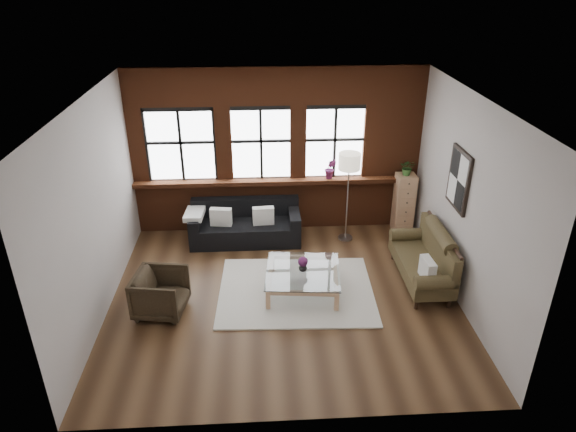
{
  "coord_description": "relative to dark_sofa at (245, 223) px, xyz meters",
  "views": [
    {
      "loc": [
        -0.34,
        -6.83,
        4.88
      ],
      "look_at": [
        0.1,
        0.6,
        1.15
      ],
      "focal_mm": 32.0,
      "sensor_mm": 36.0,
      "label": 1
    }
  ],
  "objects": [
    {
      "name": "vintage_settee",
      "position": [
        2.94,
        -1.6,
        0.09
      ],
      "size": [
        0.77,
        1.73,
        0.93
      ],
      "primitive_type": null,
      "color": "#43381F",
      "rests_on": "floor"
    },
    {
      "name": "wall_back",
      "position": [
        0.64,
        0.6,
        1.22
      ],
      "size": [
        5.5,
        0.0,
        5.5
      ],
      "primitive_type": "plane",
      "rotation": [
        1.57,
        0.0,
        0.0
      ],
      "color": "#B2ABA6",
      "rests_on": "ground"
    },
    {
      "name": "floor_lamp",
      "position": [
        1.94,
        -0.05,
        0.57
      ],
      "size": [
        0.4,
        0.4,
        1.9
      ],
      "primitive_type": null,
      "color": "#A5A5A8",
      "rests_on": "floor"
    },
    {
      "name": "coffee_table",
      "position": [
        0.95,
        -1.76,
        -0.19
      ],
      "size": [
        1.28,
        1.28,
        0.39
      ],
      "primitive_type": null,
      "rotation": [
        0.0,
        0.0,
        -0.1
      ],
      "color": "tan",
      "rests_on": "shag_rug"
    },
    {
      "name": "dark_sofa",
      "position": [
        0.0,
        0.0,
        0.0
      ],
      "size": [
        2.08,
        0.84,
        0.75
      ],
      "primitive_type": null,
      "color": "black",
      "rests_on": "floor"
    },
    {
      "name": "wall_poster",
      "position": [
        3.36,
        -1.6,
        1.47
      ],
      "size": [
        0.05,
        0.74,
        0.94
      ],
      "primitive_type": null,
      "color": "black",
      "rests_on": "wall_right"
    },
    {
      "name": "ceiling",
      "position": [
        0.64,
        -1.9,
        2.82
      ],
      "size": [
        5.5,
        5.5,
        0.0
      ],
      "primitive_type": "plane",
      "rotation": [
        3.14,
        0.0,
        0.0
      ],
      "color": "white",
      "rests_on": "ground"
    },
    {
      "name": "window_mid",
      "position": [
        0.34,
        0.55,
        1.37
      ],
      "size": [
        1.38,
        0.1,
        1.5
      ],
      "primitive_type": null,
      "color": "black",
      "rests_on": "brick_backwall"
    },
    {
      "name": "window_left",
      "position": [
        -1.16,
        0.55,
        1.37
      ],
      "size": [
        1.38,
        0.1,
        1.5
      ],
      "primitive_type": null,
      "color": "black",
      "rests_on": "brick_backwall"
    },
    {
      "name": "wall_right",
      "position": [
        3.39,
        -1.9,
        1.22
      ],
      "size": [
        0.0,
        5.0,
        5.0
      ],
      "primitive_type": "plane",
      "rotation": [
        1.57,
        0.0,
        -1.57
      ],
      "color": "#B2ABA6",
      "rests_on": "ground"
    },
    {
      "name": "armchair",
      "position": [
        -1.25,
        -2.19,
        -0.03
      ],
      "size": [
        0.86,
        0.84,
        0.68
      ],
      "primitive_type": "imported",
      "rotation": [
        0.0,
        0.0,
        1.42
      ],
      "color": "black",
      "rests_on": "floor"
    },
    {
      "name": "pillow_a",
      "position": [
        -0.45,
        -0.1,
        0.19
      ],
      "size": [
        0.42,
        0.19,
        0.34
      ],
      "primitive_type": "cube",
      "rotation": [
        0.0,
        0.0,
        -0.14
      ],
      "color": "white",
      "rests_on": "dark_sofa"
    },
    {
      "name": "pillow_settee",
      "position": [
        2.86,
        -2.13,
        0.2
      ],
      "size": [
        0.17,
        0.39,
        0.34
      ],
      "primitive_type": "cube",
      "rotation": [
        0.0,
        0.0,
        0.07
      ],
      "color": "white",
      "rests_on": "vintage_settee"
    },
    {
      "name": "sill_plant",
      "position": [
        1.66,
        0.42,
        0.9
      ],
      "size": [
        0.25,
        0.22,
        0.4
      ],
      "primitive_type": "imported",
      "rotation": [
        0.0,
        0.0,
        -0.21
      ],
      "color": "#67235A",
      "rests_on": "sill_ledge"
    },
    {
      "name": "potted_plant_top",
      "position": [
        3.11,
        0.24,
        0.97
      ],
      "size": [
        0.35,
        0.33,
        0.31
      ],
      "primitive_type": "imported",
      "rotation": [
        0.0,
        0.0,
        -0.34
      ],
      "color": "#2D5923",
      "rests_on": "drawer_chest"
    },
    {
      "name": "brick_backwall",
      "position": [
        0.64,
        0.54,
        1.22
      ],
      "size": [
        5.5,
        0.12,
        3.2
      ],
      "primitive_type": null,
      "color": "#5F2B16",
      "rests_on": "floor"
    },
    {
      "name": "wall_front",
      "position": [
        0.64,
        -4.4,
        1.22
      ],
      "size": [
        5.5,
        0.0,
        5.5
      ],
      "primitive_type": "plane",
      "rotation": [
        -1.57,
        0.0,
        0.0
      ],
      "color": "#B2ABA6",
      "rests_on": "ground"
    },
    {
      "name": "flowers",
      "position": [
        0.95,
        -1.76,
        0.18
      ],
      "size": [
        0.16,
        0.16,
        0.16
      ],
      "primitive_type": "sphere",
      "color": "#67235A",
      "rests_on": "vase"
    },
    {
      "name": "drawer_chest",
      "position": [
        3.11,
        0.24,
        0.22
      ],
      "size": [
        0.37,
        0.37,
        1.19
      ],
      "primitive_type": "cube",
      "color": "tan",
      "rests_on": "floor"
    },
    {
      "name": "sill_ledge",
      "position": [
        0.64,
        0.45,
        0.66
      ],
      "size": [
        5.5,
        0.3,
        0.08
      ],
      "primitive_type": "cube",
      "color": "#5F2B16",
      "rests_on": "brick_backwall"
    },
    {
      "name": "shag_rug",
      "position": [
        0.85,
        -1.77,
        -0.36
      ],
      "size": [
        2.58,
        2.07,
        0.03
      ],
      "primitive_type": "cube",
      "rotation": [
        0.0,
        0.0,
        -0.04
      ],
      "color": "beige",
      "rests_on": "floor"
    },
    {
      "name": "wall_left",
      "position": [
        -2.11,
        -1.9,
        1.22
      ],
      "size": [
        0.0,
        5.0,
        5.0
      ],
      "primitive_type": "plane",
      "rotation": [
        1.57,
        0.0,
        1.57
      ],
      "color": "#B2ABA6",
      "rests_on": "ground"
    },
    {
      "name": "vase",
      "position": [
        0.95,
        -1.76,
        0.08
      ],
      "size": [
        0.16,
        0.16,
        0.14
      ],
      "primitive_type": "imported",
      "rotation": [
        0.0,
        0.0,
        0.18
      ],
      "color": "#B2B2B2",
      "rests_on": "coffee_table"
    },
    {
      "name": "pillow_b",
      "position": [
        0.35,
        -0.1,
        0.19
      ],
      "size": [
        0.41,
        0.17,
        0.34
      ],
      "primitive_type": "cube",
      "rotation": [
        0.0,
        0.0,
        0.07
      ],
      "color": "white",
      "rests_on": "dark_sofa"
    },
    {
      "name": "window_right",
      "position": [
        1.74,
        0.55,
        1.37
      ],
      "size": [
        1.38,
        0.1,
        1.5
      ],
      "primitive_type": null,
      "color": "black",
      "rests_on": "brick_backwall"
    },
    {
      "name": "floor",
      "position": [
        0.64,
        -1.9,
        -0.38
      ],
      "size": [
        5.5,
        5.5,
        0.0
      ],
      "primitive_type": "plane",
      "color": "#3D2616",
      "rests_on": "ground"
    }
  ]
}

